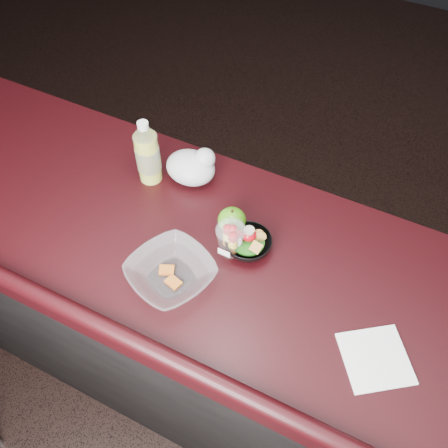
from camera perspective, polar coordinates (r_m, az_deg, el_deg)
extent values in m
plane|color=black|center=(2.28, -3.88, -23.82)|extent=(8.00, 8.00, 0.00)
cube|color=black|center=(1.90, -0.21, -12.31)|extent=(4.00, 0.65, 0.98)
cube|color=black|center=(1.46, -0.26, -3.57)|extent=(4.06, 0.71, 0.04)
cylinder|color=gold|center=(1.58, -8.66, 7.49)|extent=(0.07, 0.07, 0.18)
cylinder|color=white|center=(1.58, -8.66, 7.49)|extent=(0.08, 0.08, 0.18)
cone|color=white|center=(1.51, -9.13, 10.31)|extent=(0.07, 0.07, 0.03)
cylinder|color=white|center=(1.49, -9.26, 11.05)|extent=(0.03, 0.03, 0.02)
cylinder|color=#072D99|center=(1.58, -8.66, 7.49)|extent=(0.08, 0.08, 0.08)
ellipsoid|color=white|center=(1.36, 0.78, -0.68)|extent=(0.09, 0.09, 0.05)
ellipsoid|color=#26770D|center=(1.46, 0.91, 0.42)|extent=(0.08, 0.08, 0.08)
cylinder|color=black|center=(1.43, 0.93, 1.47)|extent=(0.01, 0.01, 0.01)
ellipsoid|color=silver|center=(1.59, -3.84, 6.46)|extent=(0.16, 0.13, 0.10)
sphere|color=silver|center=(1.57, -2.23, 7.48)|extent=(0.07, 0.07, 0.07)
imported|color=black|center=(1.43, 2.77, -2.28)|extent=(0.15, 0.15, 0.04)
cylinder|color=#0F470C|center=(1.43, 2.78, -2.08)|extent=(0.10, 0.10, 0.01)
ellipsoid|color=#AC0712|center=(1.42, 2.86, -1.22)|extent=(0.04, 0.04, 0.04)
cylinder|color=beige|center=(1.40, 2.89, -0.74)|extent=(0.03, 0.03, 0.01)
ellipsoid|color=white|center=(1.41, 1.54, -2.00)|extent=(0.03, 0.03, 0.04)
imported|color=silver|center=(1.38, -6.10, -5.57)|extent=(0.29, 0.29, 0.06)
cube|color=#990F0C|center=(1.40, -6.57, -5.25)|extent=(0.05, 0.05, 0.01)
cube|color=#990F0C|center=(1.38, -5.81, -6.65)|extent=(0.05, 0.04, 0.01)
cube|color=white|center=(1.34, 16.93, -14.48)|extent=(0.22, 0.22, 0.00)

